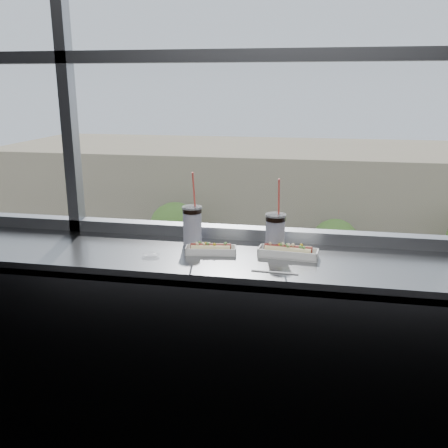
% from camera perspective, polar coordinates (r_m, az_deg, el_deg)
% --- Properties ---
extents(wall_back_lower, '(6.00, 0.00, 6.00)m').
position_cam_1_polar(wall_back_lower, '(2.79, 3.72, -12.54)').
color(wall_back_lower, black).
rests_on(wall_back_lower, ground).
extents(counter, '(6.00, 0.55, 0.06)m').
position_cam_1_polar(counter, '(2.33, 3.11, -4.42)').
color(counter, gray).
rests_on(counter, ground).
extents(counter_fascia, '(6.00, 0.04, 1.04)m').
position_cam_1_polar(counter_fascia, '(2.34, 2.03, -18.61)').
color(counter_fascia, gray).
rests_on(counter_fascia, ground).
extents(hotdog_tray_left, '(0.25, 0.11, 0.06)m').
position_cam_1_polar(hotdog_tray_left, '(2.35, -1.51, -2.86)').
color(hotdog_tray_left, white).
rests_on(hotdog_tray_left, counter).
extents(hotdog_tray_right, '(0.28, 0.11, 0.07)m').
position_cam_1_polar(hotdog_tray_right, '(2.32, 7.34, -3.12)').
color(hotdog_tray_right, white).
rests_on(hotdog_tray_right, counter).
extents(soda_cup_left, '(0.10, 0.10, 0.37)m').
position_cam_1_polar(soda_cup_left, '(2.47, -3.65, 0.07)').
color(soda_cup_left, white).
rests_on(soda_cup_left, counter).
extents(soda_cup_right, '(0.10, 0.10, 0.36)m').
position_cam_1_polar(soda_cup_right, '(2.34, 5.87, -0.88)').
color(soda_cup_right, white).
rests_on(soda_cup_right, counter).
extents(loose_straw, '(0.20, 0.02, 0.01)m').
position_cam_1_polar(loose_straw, '(2.13, 5.82, -5.50)').
color(loose_straw, white).
rests_on(loose_straw, counter).
extents(wrapper, '(0.09, 0.07, 0.02)m').
position_cam_1_polar(wrapper, '(2.33, -8.39, -3.48)').
color(wrapper, silver).
rests_on(wrapper, counter).
extents(plaza_ground, '(120.00, 120.00, 0.00)m').
position_cam_1_polar(plaza_ground, '(47.72, 9.95, -0.14)').
color(plaza_ground, gray).
rests_on(plaza_ground, ground).
extents(street_asphalt, '(80.00, 10.00, 0.06)m').
position_cam_1_polar(street_asphalt, '(25.86, 8.92, -14.23)').
color(street_asphalt, black).
rests_on(street_asphalt, plaza_ground).
extents(far_sidewalk, '(80.00, 6.00, 0.04)m').
position_cam_1_polar(far_sidewalk, '(33.05, 9.43, -7.36)').
color(far_sidewalk, gray).
rests_on(far_sidewalk, plaza_ground).
extents(far_building, '(50.00, 14.00, 8.00)m').
position_cam_1_polar(far_building, '(41.41, 10.06, 3.14)').
color(far_building, '#9B8B6C').
rests_on(far_building, plaza_ground).
extents(car_far_b, '(3.27, 6.67, 2.15)m').
position_cam_1_polar(car_far_b, '(29.06, 15.20, -8.66)').
color(car_far_b, maroon).
rests_on(car_far_b, street_asphalt).
extents(car_near_a, '(2.87, 6.52, 2.15)m').
position_cam_1_polar(car_near_a, '(25.43, -22.16, -13.01)').
color(car_near_a, '#B4B4B4').
rests_on(car_near_a, street_asphalt).
extents(car_far_a, '(3.39, 6.75, 2.16)m').
position_cam_1_polar(car_far_a, '(31.17, -12.12, -6.72)').
color(car_far_a, black).
rests_on(car_far_a, street_asphalt).
extents(car_near_d, '(3.44, 6.95, 2.23)m').
position_cam_1_polar(car_near_d, '(22.49, 23.89, -17.08)').
color(car_near_d, '#B9B9B7').
rests_on(car_near_d, street_asphalt).
extents(car_near_c, '(3.19, 6.62, 2.14)m').
position_cam_1_polar(car_near_c, '(21.89, 12.35, -17.09)').
color(car_near_c, '#BA3518').
rests_on(car_near_c, street_asphalt).
extents(car_near_b, '(3.56, 6.91, 2.20)m').
position_cam_1_polar(car_near_b, '(23.63, -13.69, -14.45)').
color(car_near_b, black).
rests_on(car_near_b, street_asphalt).
extents(pedestrian_b, '(0.91, 0.68, 2.04)m').
position_cam_1_polar(pedestrian_b, '(32.68, 8.83, -5.63)').
color(pedestrian_b, '#66605B').
rests_on(pedestrian_b, far_sidewalk).
extents(pedestrian_c, '(0.69, 0.93, 2.08)m').
position_cam_1_polar(pedestrian_c, '(33.63, 16.35, -5.44)').
color(pedestrian_c, '#66605B').
rests_on(pedestrian_c, far_sidewalk).
extents(tree_left, '(3.46, 3.46, 5.41)m').
position_cam_1_polar(tree_left, '(33.07, -5.63, -0.49)').
color(tree_left, '#47382B').
rests_on(tree_left, far_sidewalk).
extents(tree_center, '(3.06, 3.06, 4.79)m').
position_cam_1_polar(tree_center, '(31.96, 12.54, -2.17)').
color(tree_center, '#47382B').
rests_on(tree_center, far_sidewalk).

